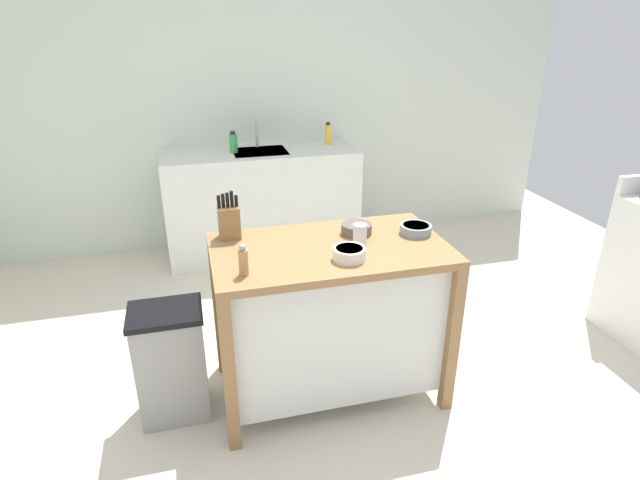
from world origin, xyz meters
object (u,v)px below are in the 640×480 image
at_px(bowl_stoneware_deep, 416,229).
at_px(pepper_grinder, 243,261).
at_px(knife_block, 229,221).
at_px(trash_bin, 172,363).
at_px(sink_faucet, 257,134).
at_px(bottle_hand_soap, 328,134).
at_px(bowl_ceramic_wide, 349,253).
at_px(bottle_spray_cleaner, 233,143).
at_px(drinking_cup, 360,235).
at_px(bowl_ceramic_small, 356,228).
at_px(kitchen_island, 329,312).

xyz_separation_m(bowl_stoneware_deep, pepper_grinder, (-0.94, -0.24, 0.04)).
relative_size(knife_block, trash_bin, 0.40).
distance_m(sink_faucet, bottle_hand_soap, 0.61).
relative_size(knife_block, sink_faucet, 1.15).
bearing_deg(bowl_stoneware_deep, bowl_ceramic_wide, -154.22).
distance_m(pepper_grinder, bottle_spray_cleaner, 2.13).
bearing_deg(bowl_ceramic_wide, knife_block, 142.26).
distance_m(knife_block, drinking_cup, 0.68).
bearing_deg(trash_bin, bottle_hand_soap, 55.32).
relative_size(knife_block, bowl_stoneware_deep, 1.51).
xyz_separation_m(bowl_stoneware_deep, bowl_ceramic_wide, (-0.44, -0.21, 0.01)).
bearing_deg(drinking_cup, bottle_hand_soap, 79.02).
height_order(drinking_cup, trash_bin, drinking_cup).
bearing_deg(bottle_spray_cleaner, bowl_ceramic_wide, -81.14).
distance_m(bowl_ceramic_small, bottle_hand_soap, 1.91).
bearing_deg(pepper_grinder, trash_bin, 151.31).
bearing_deg(kitchen_island, bottle_spray_cleaner, 98.21).
bearing_deg(bowl_ceramic_wide, bowl_stoneware_deep, 25.78).
distance_m(drinking_cup, bottle_spray_cleaner, 2.00).
distance_m(bowl_stoneware_deep, bowl_ceramic_wide, 0.49).
bearing_deg(bottle_spray_cleaner, kitchen_island, -81.79).
relative_size(kitchen_island, bowl_ceramic_small, 7.34).
bearing_deg(drinking_cup, sink_faucet, 95.85).
height_order(bowl_stoneware_deep, trash_bin, bowl_stoneware_deep).
height_order(knife_block, bottle_hand_soap, knife_block).
distance_m(bowl_ceramic_small, trash_bin, 1.18).
xyz_separation_m(bowl_ceramic_small, bottle_hand_soap, (0.36, 1.87, 0.09)).
bearing_deg(sink_faucet, bottle_hand_soap, -6.88).
height_order(bowl_ceramic_small, pepper_grinder, pepper_grinder).
distance_m(knife_block, bowl_ceramic_small, 0.67).
relative_size(bowl_ceramic_wide, pepper_grinder, 1.06).
xyz_separation_m(drinking_cup, bottle_hand_soap, (0.39, 2.02, 0.06)).
height_order(kitchen_island, bottle_spray_cleaner, bottle_spray_cleaner).
bearing_deg(pepper_grinder, bowl_stoneware_deep, 14.55).
bearing_deg(bottle_hand_soap, kitchen_island, -105.16).
relative_size(bowl_ceramic_small, sink_faucet, 0.74).
bearing_deg(bowl_ceramic_wide, drinking_cup, 54.80).
xyz_separation_m(kitchen_island, pepper_grinder, (-0.46, -0.20, 0.46)).
xyz_separation_m(sink_faucet, bottle_hand_soap, (0.61, -0.07, -0.02)).
height_order(bowl_ceramic_small, bottle_hand_soap, bottle_hand_soap).
relative_size(sink_faucet, bottle_hand_soap, 1.14).
relative_size(kitchen_island, drinking_cup, 10.68).
xyz_separation_m(bowl_ceramic_wide, bottle_hand_soap, (0.49, 2.17, 0.09)).
bearing_deg(bottle_hand_soap, bowl_ceramic_wide, -102.84).
height_order(drinking_cup, bottle_spray_cleaner, bottle_spray_cleaner).
relative_size(bowl_ceramic_small, bottle_hand_soap, 0.84).
relative_size(drinking_cup, trash_bin, 0.18).
bearing_deg(drinking_cup, bottle_spray_cleaner, 102.37).
height_order(bowl_ceramic_small, bottle_spray_cleaner, bottle_spray_cleaner).
bearing_deg(bowl_ceramic_small, kitchen_island, -145.25).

